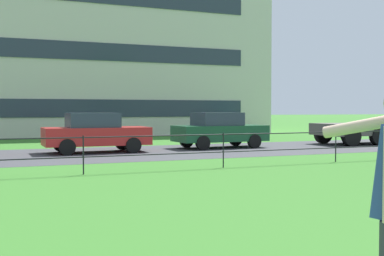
{
  "coord_description": "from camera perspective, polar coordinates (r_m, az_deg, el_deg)",
  "views": [
    {
      "loc": [
        -4.34,
        1.61,
        1.65
      ],
      "look_at": [
        -1.13,
        9.22,
        1.35
      ],
      "focal_mm": 46.41,
      "sensor_mm": 36.0,
      "label": 1
    }
  ],
  "objects": [
    {
      "name": "street_strip",
      "position": [
        19.02,
        -9.63,
        -2.91
      ],
      "size": [
        80.0,
        6.7,
        0.01
      ],
      "primitive_type": "cube",
      "color": "#424247",
      "rests_on": "ground"
    },
    {
      "name": "park_fence",
      "position": [
        13.45,
        -4.0,
        -2.1
      ],
      "size": [
        35.91,
        0.04,
        1.0
      ],
      "color": "black",
      "rests_on": "ground"
    },
    {
      "name": "car_red_right",
      "position": [
        19.54,
        -11.02,
        -0.51
      ],
      "size": [
        4.01,
        1.83,
        1.54
      ],
      "color": "red",
      "rests_on": "ground"
    },
    {
      "name": "car_dark_green_far_right",
      "position": [
        21.58,
        3.17,
        -0.24
      ],
      "size": [
        4.06,
        1.93,
        1.54
      ],
      "color": "#194C2D",
      "rests_on": "ground"
    },
    {
      "name": "apartment_building_background",
      "position": [
        36.58,
        -17.6,
        10.77
      ],
      "size": [
        31.72,
        10.9,
        14.46
      ],
      "color": "beige",
      "rests_on": "ground"
    }
  ]
}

